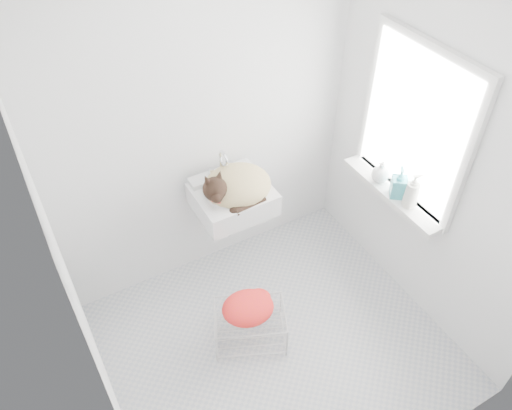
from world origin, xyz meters
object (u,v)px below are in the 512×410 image
sink (232,190)px  cat (235,186)px  bottle_b (396,195)px  bottle_c (379,180)px  wire_rack (250,325)px  bottle_a (408,206)px

sink → cat: (0.01, -0.02, 0.04)m
bottle_b → cat: bearing=148.2°
sink → bottle_c: bearing=-23.7°
sink → wire_rack: sink is taller
bottle_b → bottle_c: bearing=90.0°
cat → bottle_b: bearing=-21.3°
sink → bottle_b: bearing=-32.3°
wire_rack → bottle_c: bottle_c is taller
bottle_a → bottle_b: size_ratio=0.99×
wire_rack → bottle_c: (1.13, 0.18, 0.70)m
sink → cat: cat is taller
bottle_a → bottle_c: bottle_a is taller
wire_rack → bottle_a: size_ratio=2.16×
cat → bottle_a: cat is taller
bottle_a → bottle_b: bearing=90.0°
cat → bottle_c: size_ratio=3.25×
bottle_a → bottle_c: (0.00, 0.30, 0.00)m
sink → bottle_c: 1.02m
bottle_a → bottle_c: bearing=90.0°
sink → bottle_b: 1.11m
cat → bottle_c: bearing=-12.5°
bottle_a → bottle_b: same height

